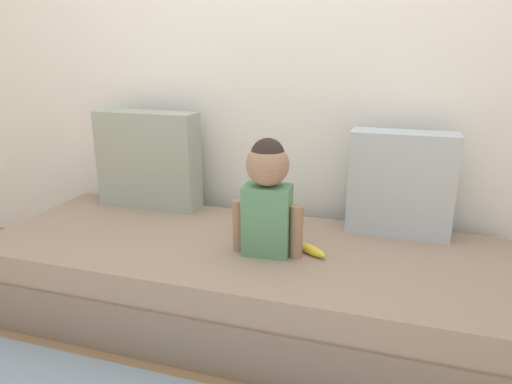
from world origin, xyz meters
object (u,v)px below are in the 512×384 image
at_px(couch, 242,280).
at_px(throw_pillow_left, 149,160).
at_px(throw_pillow_right, 401,184).
at_px(toddler, 267,193).
at_px(banana, 310,250).

xyz_separation_m(couch, throw_pillow_left, (-0.66, 0.35, 0.44)).
height_order(throw_pillow_left, throw_pillow_right, throw_pillow_left).
bearing_deg(throw_pillow_right, throw_pillow_left, 180.00).
bearing_deg(throw_pillow_left, toddler, -27.20).
xyz_separation_m(throw_pillow_right, banana, (-0.34, -0.36, -0.22)).
bearing_deg(couch, throw_pillow_right, 28.03).
bearing_deg(banana, toddler, -166.18).
distance_m(throw_pillow_left, banana, 1.07).
height_order(throw_pillow_left, toddler, throw_pillow_left).
relative_size(throw_pillow_left, throw_pillow_right, 1.16).
height_order(throw_pillow_right, toddler, toddler).
distance_m(couch, toddler, 0.47).
height_order(toddler, banana, toddler).
relative_size(couch, banana, 14.06).
distance_m(couch, banana, 0.38).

